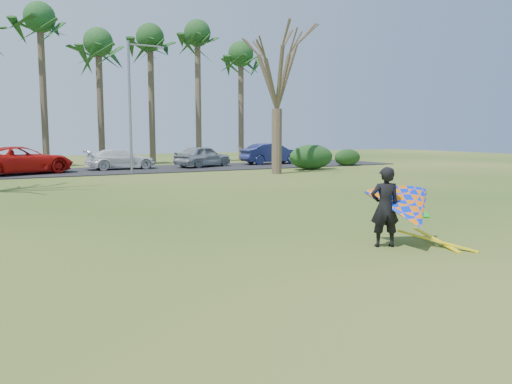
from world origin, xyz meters
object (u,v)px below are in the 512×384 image
car_5 (272,154)px  kite_flyer (405,209)px  car_4 (203,156)px  bare_tree_right (277,66)px  car_2 (21,160)px  car_3 (121,159)px  streetlight (132,101)px

car_5 → kite_flyer: bearing=157.6°
car_4 → kite_flyer: bearing=145.0°
bare_tree_right → car_5: size_ratio=1.87×
car_2 → kite_flyer: (6.42, -24.88, -0.03)m
car_2 → car_3: (6.19, 1.26, -0.15)m
streetlight → car_4: size_ratio=1.77×
streetlight → car_5: (11.96, 3.77, -3.59)m
car_5 → kite_flyer: size_ratio=2.07×
streetlight → car_3: (0.01, 3.59, -3.73)m
car_3 → car_5: size_ratio=0.95×
bare_tree_right → car_3: size_ratio=1.97×
car_3 → car_4: size_ratio=1.03×
bare_tree_right → car_4: size_ratio=2.03×
streetlight → kite_flyer: bearing=-89.4°
car_2 → bare_tree_right: bearing=-134.1°
bare_tree_right → car_5: 10.48m
car_4 → kite_flyer: kite_flyer is taller
car_2 → car_3: size_ratio=1.28×
car_3 → kite_flyer: bearing=179.5°
streetlight → car_2: streetlight is taller
car_4 → car_3: bearing=63.2°
streetlight → car_3: size_ratio=1.71×
car_3 → car_4: 5.84m
car_2 → kite_flyer: size_ratio=2.49×
car_4 → car_2: bearing=71.3°
kite_flyer → car_5: bearing=66.0°
bare_tree_right → car_4: bearing=105.6°
streetlight → kite_flyer: (0.24, -22.55, -3.61)m
streetlight → kite_flyer: 22.83m
car_2 → kite_flyer: 25.69m
car_5 → kite_flyer: 28.81m
bare_tree_right → kite_flyer: (-7.60, -18.55, -5.71)m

